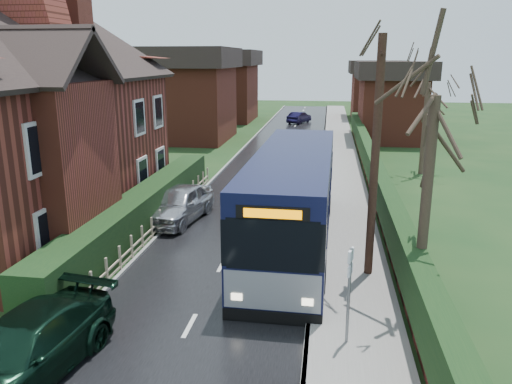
% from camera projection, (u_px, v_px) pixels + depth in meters
% --- Properties ---
extents(ground, '(140.00, 140.00, 0.00)m').
position_uv_depth(ground, '(208.00, 292.00, 14.87)').
color(ground, '#28401B').
rests_on(ground, ground).
extents(road, '(6.00, 100.00, 0.02)m').
position_uv_depth(road, '(256.00, 200.00, 24.43)').
color(road, black).
rests_on(road, ground).
extents(pavement, '(2.50, 100.00, 0.14)m').
position_uv_depth(pavement, '(344.00, 203.00, 23.82)').
color(pavement, slate).
rests_on(pavement, ground).
extents(kerb_right, '(0.12, 100.00, 0.14)m').
position_uv_depth(kerb_right, '(319.00, 202.00, 23.99)').
color(kerb_right, gray).
rests_on(kerb_right, ground).
extents(kerb_left, '(0.12, 100.00, 0.10)m').
position_uv_depth(kerb_left, '(196.00, 197.00, 24.84)').
color(kerb_left, gray).
rests_on(kerb_left, ground).
extents(front_hedge, '(1.20, 16.00, 1.60)m').
position_uv_depth(front_hedge, '(142.00, 211.00, 19.99)').
color(front_hedge, black).
rests_on(front_hedge, ground).
extents(picket_fence, '(0.10, 16.00, 0.90)m').
position_uv_depth(picket_fence, '(160.00, 221.00, 19.97)').
color(picket_fence, tan).
rests_on(picket_fence, ground).
extents(right_wall_hedge, '(0.60, 50.00, 1.80)m').
position_uv_depth(right_wall_hedge, '(378.00, 184.00, 23.36)').
color(right_wall_hedge, maroon).
rests_on(right_wall_hedge, ground).
extents(brick_house, '(9.30, 14.60, 10.30)m').
position_uv_depth(brick_house, '(16.00, 121.00, 19.51)').
color(brick_house, maroon).
rests_on(brick_house, ground).
extents(bus, '(2.85, 11.65, 3.53)m').
position_uv_depth(bus, '(293.00, 201.00, 18.07)').
color(bus, black).
rests_on(bus, ground).
extents(car_silver, '(2.44, 4.66, 1.51)m').
position_uv_depth(car_silver, '(179.00, 204.00, 21.20)').
color(car_silver, silver).
rests_on(car_silver, ground).
extents(car_green, '(2.71, 5.13, 1.42)m').
position_uv_depth(car_green, '(24.00, 350.00, 10.67)').
color(car_green, black).
rests_on(car_green, ground).
extents(car_distant, '(2.53, 3.90, 1.21)m').
position_uv_depth(car_distant, '(299.00, 118.00, 53.35)').
color(car_distant, black).
rests_on(car_distant, ground).
extents(bus_stop_sign, '(0.16, 0.38, 2.55)m').
position_uv_depth(bus_stop_sign, '(349.00, 283.00, 11.61)').
color(bus_stop_sign, slate).
rests_on(bus_stop_sign, ground).
extents(telegraph_pole, '(0.25, 0.96, 7.43)m').
position_uv_depth(telegraph_pole, '(375.00, 161.00, 14.94)').
color(telegraph_pole, black).
rests_on(telegraph_pole, ground).
extents(tree_right_near, '(3.87, 3.87, 8.36)m').
position_uv_depth(tree_right_near, '(437.00, 79.00, 12.31)').
color(tree_right_near, '#34281F').
rests_on(tree_right_near, ground).
extents(tree_right_far, '(4.00, 4.00, 7.72)m').
position_uv_depth(tree_right_far, '(429.00, 76.00, 28.60)').
color(tree_right_far, '#3E2D24').
rests_on(tree_right_far, ground).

